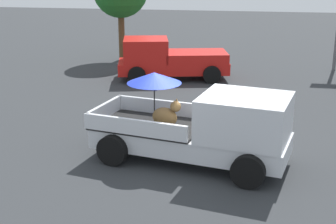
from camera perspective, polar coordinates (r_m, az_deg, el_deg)
The scene contains 3 objects.
ground_plane at distance 12.60m, azimuth 2.63°, elevation -5.81°, with size 80.00×80.00×0.00m, color #2D3033.
pickup_truck_main at distance 12.12m, azimuth 4.60°, elevation -1.82°, with size 5.33×3.07×2.28m.
pickup_truck_red at distance 21.13m, azimuth 0.05°, elevation 6.32°, with size 5.08×2.98×1.80m.
Camera 1 is at (1.44, -11.48, 5.00)m, focal length 51.02 mm.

